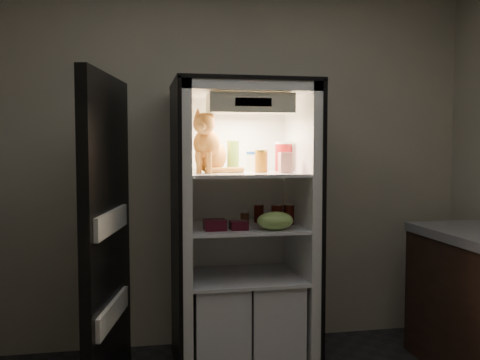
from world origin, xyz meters
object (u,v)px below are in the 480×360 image
at_px(parmesan_shaker, 233,156).
at_px(condiment_jar, 245,217).
at_px(grape_bag, 275,221).
at_px(soda_can_c, 277,215).
at_px(refrigerator, 242,246).
at_px(pepper_jar, 284,156).
at_px(tabby_cat, 209,149).
at_px(berry_box_right, 239,225).
at_px(soda_can_b, 289,214).
at_px(cream_carton, 285,163).
at_px(mayo_tub, 253,161).
at_px(soda_can_a, 259,213).
at_px(berry_box_left, 215,225).
at_px(salsa_jar, 261,161).

bearing_deg(parmesan_shaker, condiment_jar, 33.31).
relative_size(parmesan_shaker, grape_bag, 0.90).
distance_m(soda_can_c, condiment_jar, 0.23).
bearing_deg(refrigerator, pepper_jar, 5.36).
relative_size(tabby_cat, berry_box_right, 3.82).
distance_m(condiment_jar, berry_box_right, 0.27).
relative_size(soda_can_b, condiment_jar, 1.67).
distance_m(soda_can_c, grape_bag, 0.19).
bearing_deg(cream_carton, parmesan_shaker, 152.71).
relative_size(mayo_tub, grape_bag, 0.58).
height_order(cream_carton, grape_bag, cream_carton).
xyz_separation_m(soda_can_a, condiment_jar, (-0.11, -0.04, -0.02)).
relative_size(cream_carton, berry_box_right, 1.21).
relative_size(soda_can_b, grape_bag, 0.59).
relative_size(grape_bag, berry_box_right, 2.12).
bearing_deg(condiment_jar, berry_box_right, -109.56).
xyz_separation_m(pepper_jar, grape_bag, (-0.14, -0.30, -0.39)).
height_order(parmesan_shaker, condiment_jar, parmesan_shaker).
bearing_deg(pepper_jar, parmesan_shaker, -171.54).
xyz_separation_m(refrigerator, berry_box_right, (-0.06, -0.22, 0.18)).
distance_m(soda_can_b, berry_box_left, 0.53).
bearing_deg(soda_can_c, grape_bag, -108.07).
xyz_separation_m(cream_carton, grape_bag, (-0.09, -0.09, -0.36)).
height_order(pepper_jar, condiment_jar, pepper_jar).
height_order(soda_can_a, berry_box_right, soda_can_a).
distance_m(tabby_cat, grape_bag, 0.62).
xyz_separation_m(parmesan_shaker, pepper_jar, (0.36, 0.05, -0.00)).
relative_size(salsa_jar, berry_box_right, 1.35).
relative_size(parmesan_shaker, salsa_jar, 1.41).
height_order(refrigerator, berry_box_left, refrigerator).
bearing_deg(tabby_cat, soda_can_b, 21.53).
bearing_deg(refrigerator, soda_can_a, 27.94).
height_order(refrigerator, soda_can_c, refrigerator).
bearing_deg(mayo_tub, parmesan_shaker, -157.58).
relative_size(parmesan_shaker, soda_can_a, 1.66).
bearing_deg(soda_can_a, pepper_jar, -15.04).
height_order(condiment_jar, berry_box_left, condiment_jar).
height_order(grape_bag, berry_box_right, grape_bag).
bearing_deg(refrigerator, parmesan_shaker, -157.71).
xyz_separation_m(mayo_tub, pepper_jar, (0.21, -0.01, 0.03)).
bearing_deg(salsa_jar, refrigerator, 132.65).
height_order(salsa_jar, berry_box_right, salsa_jar).
bearing_deg(parmesan_shaker, refrigerator, 22.29).
relative_size(pepper_jar, berry_box_left, 1.49).
distance_m(tabby_cat, soda_can_a, 0.59).
height_order(parmesan_shaker, berry_box_right, parmesan_shaker).
bearing_deg(mayo_tub, tabby_cat, -161.66).
xyz_separation_m(soda_can_b, berry_box_left, (-0.52, -0.14, -0.03)).
xyz_separation_m(tabby_cat, condiment_jar, (0.26, 0.10, -0.46)).
height_order(tabby_cat, soda_can_b, tabby_cat).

